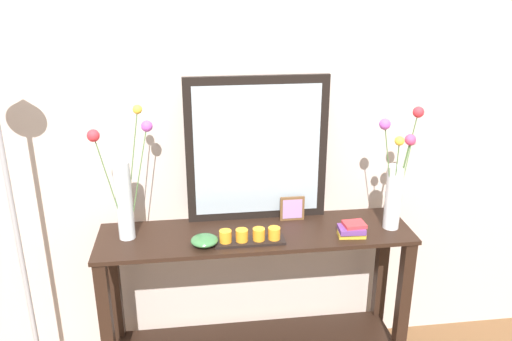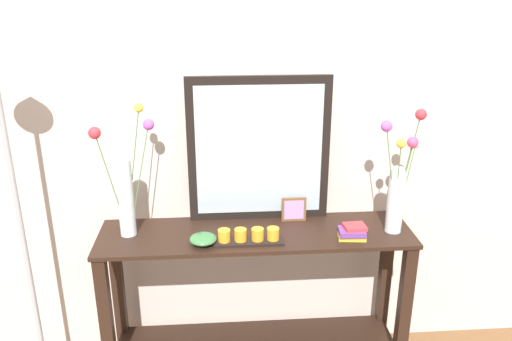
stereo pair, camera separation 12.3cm
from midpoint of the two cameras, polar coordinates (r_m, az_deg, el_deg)
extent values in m
cube|color=beige|center=(2.56, 0.87, 6.60)|extent=(6.40, 0.08, 2.70)
cube|color=black|center=(2.46, 1.44, -7.06)|extent=(1.48, 0.38, 0.02)
cube|color=black|center=(2.59, -14.69, -17.18)|extent=(0.06, 0.06, 0.82)
cube|color=black|center=(2.71, 17.23, -15.60)|extent=(0.06, 0.06, 0.82)
cube|color=black|center=(2.83, -13.66, -13.48)|extent=(0.06, 0.06, 0.82)
cube|color=black|center=(2.94, 15.14, -12.24)|extent=(0.06, 0.06, 0.82)
cube|color=black|center=(2.46, 1.76, 2.27)|extent=(0.68, 0.03, 0.71)
cube|color=#9EADB7|center=(2.45, 1.79, 2.16)|extent=(0.60, 0.00, 0.63)
cylinder|color=silver|center=(2.42, -12.83, -3.00)|extent=(0.07, 0.07, 0.37)
cylinder|color=#4C753D|center=(2.36, -14.20, -1.52)|extent=(0.09, 0.06, 0.50)
sphere|color=red|center=(2.27, -15.95, 4.00)|extent=(0.05, 0.05, 0.05)
cylinder|color=#4C753D|center=(2.40, -11.34, -0.95)|extent=(0.11, 0.08, 0.49)
sphere|color=#B24CB7|center=(2.35, -10.34, 5.02)|extent=(0.05, 0.05, 0.05)
cylinder|color=#4C753D|center=(2.38, -12.02, -0.08)|extent=(0.10, 0.02, 0.58)
sphere|color=yellow|center=(2.29, -11.34, 6.81)|extent=(0.04, 0.04, 0.04)
cylinder|color=silver|center=(2.50, 16.55, -3.22)|extent=(0.08, 0.08, 0.31)
cylinder|color=#4C753D|center=(2.46, 17.18, -1.70)|extent=(0.05, 0.05, 0.43)
sphere|color=#EA4275|center=(2.38, 18.38, 2.96)|extent=(0.05, 0.05, 0.05)
cylinder|color=#4C753D|center=(2.44, 17.61, -0.34)|extent=(0.06, 0.06, 0.56)
sphere|color=red|center=(2.34, 19.23, 5.87)|extent=(0.05, 0.05, 0.05)
cylinder|color=#4C753D|center=(2.44, 16.72, -1.76)|extent=(0.03, 0.07, 0.44)
sphere|color=yellow|center=(2.34, 17.23, 2.87)|extent=(0.04, 0.04, 0.04)
cylinder|color=#4C753D|center=(2.53, 17.55, -1.66)|extent=(0.09, 0.08, 0.39)
sphere|color=silver|center=(2.51, 18.64, 2.83)|extent=(0.04, 0.04, 0.04)
cylinder|color=#4C753D|center=(2.44, 16.16, -0.90)|extent=(0.10, 0.03, 0.50)
sphere|color=#B24CB7|center=(2.33, 15.72, 4.73)|extent=(0.05, 0.05, 0.05)
cube|color=black|center=(2.36, 0.70, -7.83)|extent=(0.32, 0.09, 0.01)
cylinder|color=orange|center=(2.34, -2.03, -7.20)|extent=(0.06, 0.06, 0.05)
cylinder|color=orange|center=(2.34, -0.21, -7.14)|extent=(0.06, 0.06, 0.05)
cylinder|color=orange|center=(2.35, 1.61, -7.08)|extent=(0.06, 0.06, 0.05)
cylinder|color=orange|center=(2.36, 3.41, -7.01)|extent=(0.06, 0.06, 0.05)
cube|color=brown|center=(2.55, 5.59, -4.31)|extent=(0.12, 0.01, 0.12)
cube|color=#AA81BA|center=(2.54, 5.61, -4.38)|extent=(0.10, 0.00, 0.10)
cylinder|color=#38703D|center=(2.35, -4.34, -8.08)|extent=(0.05, 0.05, 0.01)
ellipsoid|color=#38703D|center=(2.34, -4.36, -7.57)|extent=(0.12, 0.12, 0.04)
cube|color=gold|center=(2.44, 11.98, -7.16)|extent=(0.13, 0.08, 0.02)
cube|color=#663884|center=(2.43, 11.99, -6.66)|extent=(0.12, 0.10, 0.02)
cube|color=#C63338|center=(2.43, 12.30, -6.13)|extent=(0.10, 0.09, 0.02)
cylinder|color=#9E9EA3|center=(2.59, -22.98, -7.70)|extent=(0.02, 0.02, 1.58)
camera|label=1|loc=(0.06, -88.49, 0.57)|focal=36.18mm
camera|label=2|loc=(0.06, 91.51, -0.57)|focal=36.18mm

